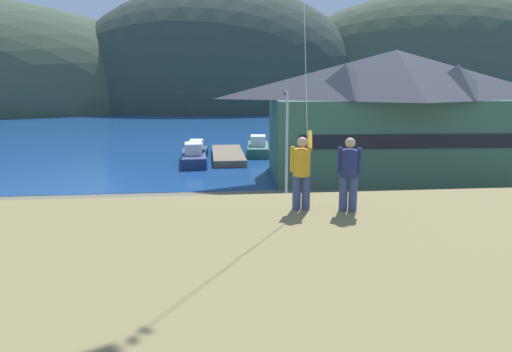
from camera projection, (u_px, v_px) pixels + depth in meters
ground_plane at (272, 297)px, 19.22m from camera, size 600.00×600.00×0.00m
parking_lot_pad at (258, 251)px, 24.07m from camera, size 40.00×20.00×0.10m
bay_water at (222, 130)px, 77.61m from camera, size 360.00×84.00×0.03m
far_hill_east_peak at (220, 107)px, 133.61m from camera, size 86.85×62.03×64.99m
far_hill_center_saddle at (444, 105)px, 139.79m from camera, size 112.55×51.58×63.46m
harbor_lodge at (393, 111)px, 40.56m from camera, size 21.99×10.75×10.75m
wharf_dock at (228, 155)px, 50.96m from camera, size 3.20×10.86×0.70m
moored_boat_wharfside at (194, 157)px, 47.87m from camera, size 2.67×7.53×2.16m
moored_boat_outer_mooring at (258, 148)px, 53.67m from camera, size 3.08×7.49×2.16m
moored_boat_inner_slip at (197, 153)px, 50.06m from camera, size 2.42×5.99×2.16m
parked_car_lone_by_shed at (174, 266)px, 19.61m from camera, size 4.29×2.23×1.82m
parked_car_mid_row_far at (153, 228)px, 24.44m from camera, size 4.23×2.12×1.82m
parked_car_corner_spot at (508, 268)px, 19.35m from camera, size 4.26×2.17×1.82m
parked_car_mid_row_near at (371, 268)px, 19.41m from camera, size 4.20×2.06×1.82m
parking_light_pole at (287, 147)px, 28.80m from camera, size 0.24×0.78×7.64m
person_kite_flyer at (302, 170)px, 11.31m from camera, size 0.59×0.62×1.86m
person_companion at (349, 172)px, 11.19m from camera, size 0.52×0.40×1.74m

